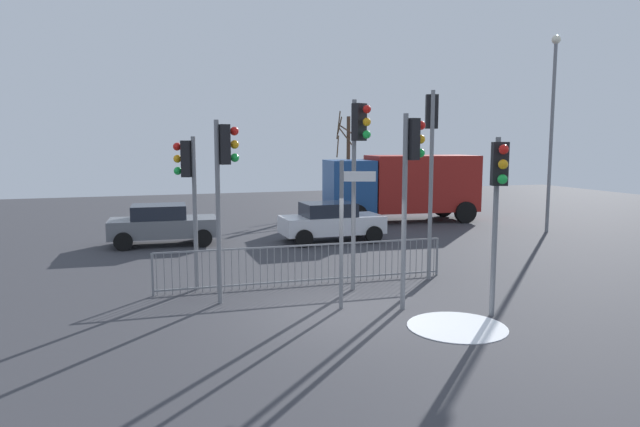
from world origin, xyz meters
The scene contains 15 objects.
ground_plane centered at (0.00, 0.00, 0.00)m, with size 60.00×60.00×0.00m, color #38383D.
traffic_light_foreground_right centered at (1.60, -0.29, 3.18)m, with size 0.56×0.36×4.33m.
traffic_light_mid_left centered at (3.46, 2.18, 3.71)m, with size 0.38×0.54×5.08m.
traffic_light_rear_right centered at (-2.21, 1.44, 3.09)m, with size 0.57×0.35×4.22m.
traffic_light_foreground_left centered at (-2.88, 2.93, 2.83)m, with size 0.53×0.40×3.86m.
traffic_light_mid_right centered at (1.08, 1.49, 3.47)m, with size 0.40×0.53×4.75m.
traffic_light_rear_left centered at (3.04, -1.45, 2.80)m, with size 0.38×0.55×3.82m.
direction_sign_post centered at (0.22, 0.13, 1.85)m, with size 0.76×0.29×3.32m.
pedestrian_guard_railing centered at (0.00, 2.45, 0.55)m, with size 7.71×0.26×1.07m.
car_white_near centered at (2.78, 8.45, 0.77)m, with size 3.81×1.94×1.47m.
car_grey_far centered at (-3.28, 9.67, 0.77)m, with size 3.88×2.09×1.47m.
delivery_truck centered at (7.78, 12.59, 1.74)m, with size 7.24×3.26×3.10m.
street_lamp centered at (12.10, 7.84, 4.78)m, with size 0.36×0.36×7.98m.
bare_tree_left centered at (7.35, 18.88, 2.84)m, with size 1.26×1.52×5.50m.
snow_patch_kerb centered at (1.96, -1.77, 0.01)m, with size 2.01×2.01×0.01m, color white.
Camera 1 is at (-4.08, -11.45, 3.72)m, focal length 31.77 mm.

